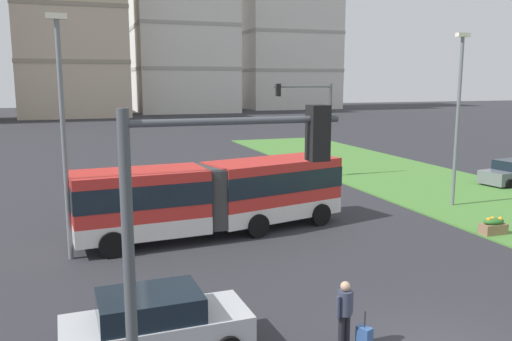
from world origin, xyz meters
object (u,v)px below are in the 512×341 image
Objects in this scene: flower_planter_2 at (493,226)px; streetlight_median at (458,113)px; apartment_tower_eastcentre at (286,17)px; traffic_light_far_right at (312,114)px; streetlight_left at (63,128)px; car_silver_hatch at (155,325)px; articulated_bus at (215,196)px; pedestrian_crossing at (345,310)px; rolling_suitcase at (364,338)px; traffic_light_near_left at (199,251)px.

streetlight_median reaches higher than flower_planter_2.
traffic_light_far_right is at bearing -110.86° from apartment_tower_eastcentre.
streetlight_left is at bearing 171.08° from flower_planter_2.
apartment_tower_eastcentre is at bearing 66.54° from car_silver_hatch.
apartment_tower_eastcentre is at bearing 69.14° from traffic_light_far_right.
pedestrian_crossing is (0.48, -10.66, -0.65)m from articulated_bus.
rolling_suitcase reaches higher than flower_planter_2.
car_silver_hatch is 4.56m from pedestrian_crossing.
car_silver_hatch is 0.51× the size of streetlight_left.
car_silver_hatch reaches higher than flower_planter_2.
pedestrian_crossing is 11.82m from streetlight_left.
traffic_light_far_right reaches higher than traffic_light_near_left.
flower_planter_2 is 17.70m from streetlight_left.
traffic_light_far_right reaches higher than pedestrian_crossing.
streetlight_median is (16.87, 10.28, 4.10)m from car_silver_hatch.
apartment_tower_eastcentre is at bearing 72.81° from flower_planter_2.
pedestrian_crossing is 1.79× the size of rolling_suitcase.
rolling_suitcase is 0.16× the size of traffic_light_near_left.
streetlight_left reaches higher than articulated_bus.
traffic_light_far_right is (9.35, 10.50, 2.67)m from articulated_bus.
traffic_light_far_right is (13.27, 25.00, 0.15)m from traffic_light_near_left.
apartment_tower_eastcentre reaches higher than flower_planter_2.
traffic_light_far_right is 0.15× the size of apartment_tower_eastcentre.
car_silver_hatch is at bearing -76.24° from streetlight_left.
flower_planter_2 is at bearing 33.66° from rolling_suitcase.
traffic_light_near_left is (-4.85, -3.64, 3.86)m from rolling_suitcase.
flower_planter_2 is at bearing -111.05° from streetlight_median.
traffic_light_far_right is at bearing 56.40° from car_silver_hatch.
streetlight_left reaches higher than car_silver_hatch.
traffic_light_far_right is (8.87, 21.16, 3.32)m from pedestrian_crossing.
rolling_suitcase is at bearing -146.34° from flower_planter_2.
traffic_light_near_left is 0.98× the size of traffic_light_far_right.
streetlight_median is at bearing 3.61° from articulated_bus.
rolling_suitcase is 0.15× the size of traffic_light_far_right.
rolling_suitcase is (0.93, -10.86, -1.34)m from articulated_bus.
rolling_suitcase is at bearing -16.13° from car_silver_hatch.
traffic_light_near_left is 0.70× the size of streetlight_left.
streetlight_median reaches higher than car_silver_hatch.
apartment_tower_eastcentre is (48.31, 98.78, 16.29)m from streetlight_left.
traffic_light_near_left is 22.81m from streetlight_median.
articulated_bus is 14.31m from traffic_light_far_right.
articulated_bus is at bearing -131.69° from traffic_light_far_right.
articulated_bus is at bearing 67.54° from car_silver_hatch.
flower_planter_2 is (14.97, 5.35, -0.33)m from car_silver_hatch.
articulated_bus is at bearing 92.58° from pedestrian_crossing.
traffic_light_far_right is 10.34m from streetlight_median.
flower_planter_2 is at bearing -20.42° from articulated_bus.
rolling_suitcase is 0.88× the size of flower_planter_2.
apartment_tower_eastcentre is at bearing 69.01° from rolling_suitcase.
traffic_light_near_left is 28.31m from traffic_light_far_right.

